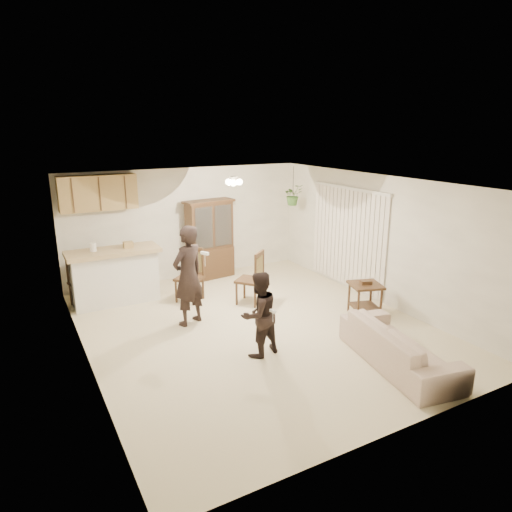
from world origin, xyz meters
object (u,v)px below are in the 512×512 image
chair_hutch_left (190,286)px  chair_hutch_right (250,288)px  sofa (399,342)px  adult (188,275)px  china_hutch (210,240)px  side_table (365,299)px  chair_bar (84,291)px  child (259,313)px

chair_hutch_left → chair_hutch_right: chair_hutch_left is taller
sofa → chair_hutch_left: (-1.75, 3.88, -0.07)m
adult → china_hutch: size_ratio=1.00×
side_table → chair_bar: bearing=146.2°
chair_bar → china_hutch: bearing=-8.2°
sofa → chair_hutch_right: (-0.76, 3.20, -0.07)m
child → chair_bar: child is taller
chair_hutch_left → chair_hutch_right: size_ratio=1.00×
chair_bar → sofa: bearing=-68.4°
side_table → chair_hutch_right: size_ratio=0.65×
adult → child: size_ratio=1.33×
child → side_table: size_ratio=1.96×
chair_hutch_right → sofa: bearing=63.8°
adult → chair_hutch_right: size_ratio=1.69×
chair_hutch_left → chair_hutch_right: (0.99, -0.68, -0.00)m
adult → chair_hutch_right: bearing=170.5°
sofa → child: (-1.64, 1.25, 0.31)m
china_hutch → chair_hutch_right: (0.04, -1.86, -0.59)m
sofa → adult: (-2.15, 2.85, 0.53)m
china_hutch → chair_hutch_left: 1.63m
china_hutch → chair_hutch_right: size_ratio=1.69×
child → chair_bar: (-2.01, 3.40, -0.39)m
chair_bar → child: bearing=-75.9°
china_hutch → chair_hutch_left: size_ratio=1.69×
adult → chair_bar: 2.42m
child → chair_bar: bearing=-71.4°
sofa → adult: size_ratio=1.04×
child → chair_bar: 3.97m
china_hutch → adult: bearing=-128.5°
china_hutch → chair_hutch_right: china_hutch is taller
china_hutch → side_table: 3.82m
chair_hutch_right → child: bearing=26.3°
china_hutch → chair_bar: size_ratio=1.77×
side_table → chair_hutch_left: (-2.58, 2.23, -0.01)m
adult → chair_hutch_left: adult is taller
sofa → chair_bar: (-3.64, 4.65, -0.08)m
child → chair_hutch_left: (-0.12, 2.63, -0.37)m
china_hutch → side_table: bearing=-71.6°
adult → chair_hutch_right: 1.55m
sofa → side_table: 1.85m
china_hutch → chair_bar: (-2.85, -0.41, -0.60)m
adult → china_hutch: 2.59m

